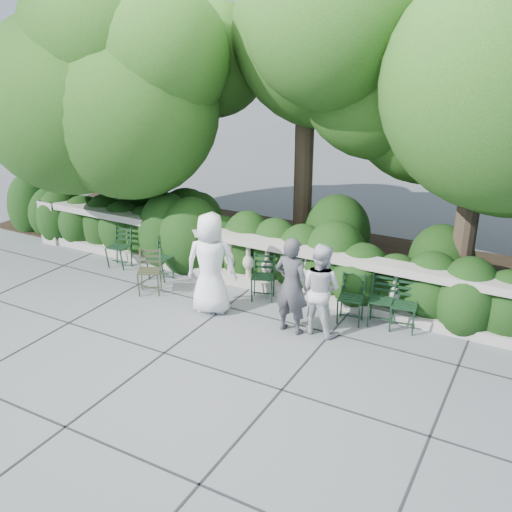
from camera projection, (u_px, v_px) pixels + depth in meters
The scene contains 14 objects.
ground at pixel (226, 333), 9.28m from camera, with size 90.00×90.00×0.00m, color #5A5E63.
balustrade at pixel (277, 268), 10.57m from camera, with size 12.00×0.44×1.00m.
shrub_hedge at pixel (303, 270), 11.72m from camera, with size 15.00×2.60×1.70m, color black, non-canonical shape.
tree_canopy at pixel (349, 68), 10.12m from camera, with size 15.04×6.52×6.78m.
chair_a at pixel (116, 269), 11.76m from camera, with size 0.44×0.48×0.84m, color black, non-canonical shape.
chair_b at pixel (157, 281), 11.20m from camera, with size 0.44×0.48×0.84m, color black, non-canonical shape.
chair_c at pixel (348, 326), 9.49m from camera, with size 0.44×0.48×0.84m, color black, non-canonical shape.
chair_d at pixel (400, 334), 9.24m from camera, with size 0.44×0.48×0.84m, color black, non-canonical shape.
chair_e at pixel (262, 302), 10.32m from camera, with size 0.44×0.48×0.84m, color black, non-canonical shape.
chair_f at pixel (378, 328), 9.41m from camera, with size 0.44×0.48×0.84m, color black, non-canonical shape.
chair_weathered at pixel (150, 296), 10.56m from camera, with size 0.44×0.48×0.84m, color black, non-canonical shape.
person_businessman at pixel (211, 264), 9.69m from camera, with size 0.87×0.57×1.79m, color white.
person_woman_grey at pixel (291, 286), 9.05m from camera, with size 0.59×0.39×1.62m, color #3D3C41.
person_casual_man at pixel (320, 289), 9.05m from camera, with size 0.74×0.58×1.52m, color silver.
Camera 1 is at (4.37, -6.93, 4.55)m, focal length 40.00 mm.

